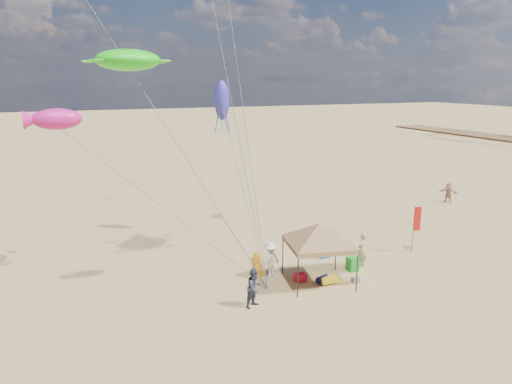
% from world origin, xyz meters
% --- Properties ---
extents(ground, '(280.00, 280.00, 0.00)m').
position_xyz_m(ground, '(0.00, 0.00, 0.00)').
color(ground, tan).
rests_on(ground, ground).
extents(canopy_tent, '(5.40, 5.40, 3.41)m').
position_xyz_m(canopy_tent, '(1.97, 0.20, 2.84)').
color(canopy_tent, black).
rests_on(canopy_tent, ground).
extents(feather_flag, '(0.40, 0.13, 2.68)m').
position_xyz_m(feather_flag, '(8.99, 1.66, 1.80)').
color(feather_flag, black).
rests_on(feather_flag, ground).
extents(cooler_red, '(0.54, 0.38, 0.38)m').
position_xyz_m(cooler_red, '(1.30, 0.70, 0.19)').
color(cooler_red, red).
rests_on(cooler_red, ground).
extents(cooler_blue, '(0.54, 0.38, 0.38)m').
position_xyz_m(cooler_blue, '(4.02, 2.97, 0.19)').
color(cooler_blue, '#155AAB').
rests_on(cooler_blue, ground).
extents(bag_navy, '(0.69, 0.54, 0.36)m').
position_xyz_m(bag_navy, '(2.18, 0.11, 0.18)').
color(bag_navy, '#0E103E').
rests_on(bag_navy, ground).
extents(bag_orange, '(0.54, 0.69, 0.36)m').
position_xyz_m(bag_orange, '(0.53, 4.09, 0.18)').
color(bag_orange, orange).
rests_on(bag_orange, ground).
extents(chair_green, '(0.50, 0.50, 0.70)m').
position_xyz_m(chair_green, '(4.35, 0.83, 0.35)').
color(chair_green, '#198C25').
rests_on(chair_green, ground).
extents(chair_yellow, '(0.50, 0.50, 0.70)m').
position_xyz_m(chair_yellow, '(-0.25, 2.10, 0.35)').
color(chair_yellow, orange).
rests_on(chair_yellow, ground).
extents(crate_grey, '(0.34, 0.30, 0.28)m').
position_xyz_m(crate_grey, '(3.64, -0.47, 0.14)').
color(crate_grey, slate).
rests_on(crate_grey, ground).
extents(beach_cart, '(0.90, 0.50, 0.24)m').
position_xyz_m(beach_cart, '(2.41, -0.06, 0.20)').
color(beach_cart, yellow).
rests_on(beach_cart, ground).
extents(person_near_a, '(0.81, 0.75, 1.86)m').
position_xyz_m(person_near_a, '(5.05, 1.07, 0.93)').
color(person_near_a, tan).
rests_on(person_near_a, ground).
extents(person_near_b, '(1.01, 0.92, 1.68)m').
position_xyz_m(person_near_b, '(-1.73, -0.84, 0.84)').
color(person_near_b, '#333745').
rests_on(person_near_b, ground).
extents(person_near_c, '(1.28, 0.99, 1.75)m').
position_xyz_m(person_near_c, '(0.21, 1.75, 0.87)').
color(person_near_c, silver).
rests_on(person_near_c, ground).
extents(person_far_c, '(1.18, 1.47, 1.57)m').
position_xyz_m(person_far_c, '(19.21, 9.62, 0.78)').
color(person_far_c, tan).
rests_on(person_far_c, ground).
extents(turtle_kite, '(3.49, 3.11, 0.97)m').
position_xyz_m(turtle_kite, '(-5.57, 4.52, 10.23)').
color(turtle_kite, '#1CE115').
rests_on(turtle_kite, ground).
extents(fish_kite, '(2.09, 1.58, 0.83)m').
position_xyz_m(fish_kite, '(-8.77, 2.08, 7.90)').
color(fish_kite, '#D4197F').
rests_on(fish_kite, ground).
extents(squid_kite, '(1.00, 1.00, 2.33)m').
position_xyz_m(squid_kite, '(0.48, 9.18, 8.18)').
color(squid_kite, '#3732A8').
rests_on(squid_kite, ground).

